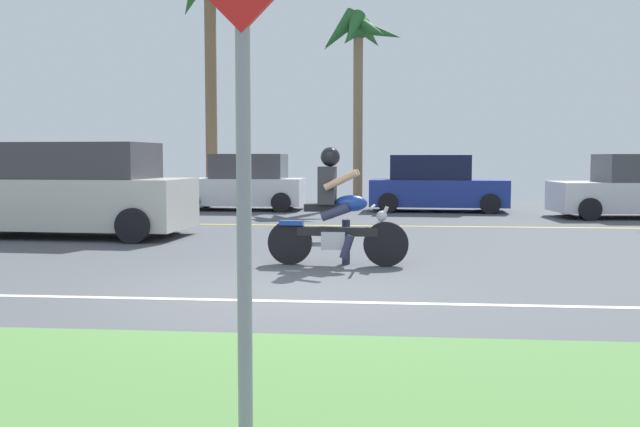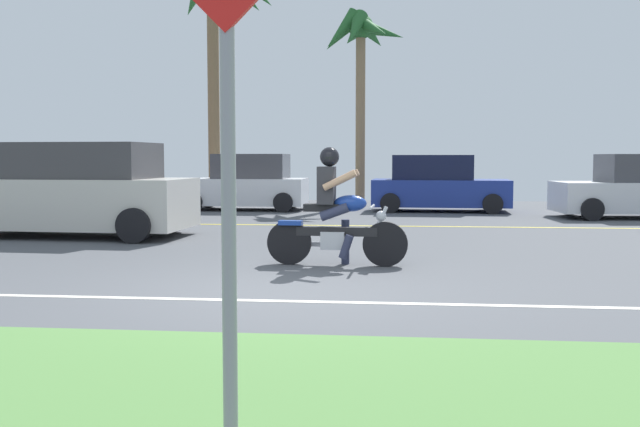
{
  "view_description": "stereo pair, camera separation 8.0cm",
  "coord_description": "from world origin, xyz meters",
  "px_view_note": "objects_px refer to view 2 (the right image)",
  "views": [
    {
      "loc": [
        1.21,
        -8.12,
        1.54
      ],
      "look_at": [
        0.07,
        3.63,
        0.63
      ],
      "focal_mm": 40.63,
      "sensor_mm": 36.0,
      "label": 1
    },
    {
      "loc": [
        1.29,
        -8.11,
        1.54
      ],
      "look_at": [
        0.07,
        3.63,
        0.63
      ],
      "focal_mm": 40.63,
      "sensor_mm": 36.0,
      "label": 2
    }
  ],
  "objects_px": {
    "parked_car_0": "(30,185)",
    "parked_car_1": "(246,184)",
    "suv_nearby": "(74,191)",
    "palm_tree_1": "(360,43)",
    "motorcyclist_distant": "(136,198)",
    "motorcyclist": "(336,216)",
    "parked_car_2": "(438,185)",
    "street_sign": "(228,141)"
  },
  "relations": [
    {
      "from": "motorcyclist_distant",
      "to": "street_sign",
      "type": "bearing_deg",
      "value": -68.44
    },
    {
      "from": "street_sign",
      "to": "motorcyclist",
      "type": "bearing_deg",
      "value": 91.44
    },
    {
      "from": "motorcyclist",
      "to": "parked_car_0",
      "type": "xyz_separation_m",
      "value": [
        -9.98,
        10.27,
        0.01
      ]
    },
    {
      "from": "parked_car_1",
      "to": "parked_car_2",
      "type": "xyz_separation_m",
      "value": [
        5.6,
        -0.01,
        -0.01
      ]
    },
    {
      "from": "parked_car_0",
      "to": "motorcyclist_distant",
      "type": "relative_size",
      "value": 2.79
    },
    {
      "from": "parked_car_0",
      "to": "motorcyclist_distant",
      "type": "height_order",
      "value": "parked_car_0"
    },
    {
      "from": "suv_nearby",
      "to": "street_sign",
      "type": "distance_m",
      "value": 12.15
    },
    {
      "from": "motorcyclist",
      "to": "parked_car_1",
      "type": "distance_m",
      "value": 11.35
    },
    {
      "from": "suv_nearby",
      "to": "palm_tree_1",
      "type": "distance_m",
      "value": 11.42
    },
    {
      "from": "parked_car_0",
      "to": "parked_car_2",
      "type": "relative_size",
      "value": 1.1
    },
    {
      "from": "motorcyclist",
      "to": "parked_car_1",
      "type": "relative_size",
      "value": 0.55
    },
    {
      "from": "suv_nearby",
      "to": "parked_car_0",
      "type": "bearing_deg",
      "value": 123.31
    },
    {
      "from": "parked_car_1",
      "to": "street_sign",
      "type": "relative_size",
      "value": 1.38
    },
    {
      "from": "motorcyclist",
      "to": "motorcyclist_distant",
      "type": "distance_m",
      "value": 8.56
    },
    {
      "from": "parked_car_1",
      "to": "motorcyclist_distant",
      "type": "distance_m",
      "value": 4.52
    },
    {
      "from": "palm_tree_1",
      "to": "parked_car_1",
      "type": "bearing_deg",
      "value": -150.42
    },
    {
      "from": "suv_nearby",
      "to": "palm_tree_1",
      "type": "relative_size",
      "value": 0.76
    },
    {
      "from": "motorcyclist_distant",
      "to": "motorcyclist",
      "type": "bearing_deg",
      "value": -51.06
    },
    {
      "from": "motorcyclist",
      "to": "street_sign",
      "type": "height_order",
      "value": "street_sign"
    },
    {
      "from": "parked_car_2",
      "to": "motorcyclist_distant",
      "type": "height_order",
      "value": "parked_car_2"
    },
    {
      "from": "motorcyclist_distant",
      "to": "street_sign",
      "type": "height_order",
      "value": "street_sign"
    },
    {
      "from": "parked_car_2",
      "to": "motorcyclist",
      "type": "bearing_deg",
      "value": -100.84
    },
    {
      "from": "motorcyclist",
      "to": "motorcyclist_distant",
      "type": "bearing_deg",
      "value": 128.94
    },
    {
      "from": "palm_tree_1",
      "to": "street_sign",
      "type": "relative_size",
      "value": 2.33
    },
    {
      "from": "motorcyclist",
      "to": "palm_tree_1",
      "type": "bearing_deg",
      "value": 91.31
    },
    {
      "from": "street_sign",
      "to": "parked_car_0",
      "type": "bearing_deg",
      "value": 119.86
    },
    {
      "from": "suv_nearby",
      "to": "motorcyclist_distant",
      "type": "relative_size",
      "value": 3.01
    },
    {
      "from": "motorcyclist",
      "to": "motorcyclist_distant",
      "type": "height_order",
      "value": "motorcyclist"
    },
    {
      "from": "parked_car_1",
      "to": "suv_nearby",
      "type": "bearing_deg",
      "value": -104.17
    },
    {
      "from": "suv_nearby",
      "to": "parked_car_1",
      "type": "xyz_separation_m",
      "value": [
        1.88,
        7.45,
        -0.13
      ]
    },
    {
      "from": "suv_nearby",
      "to": "palm_tree_1",
      "type": "height_order",
      "value": "palm_tree_1"
    },
    {
      "from": "palm_tree_1",
      "to": "street_sign",
      "type": "height_order",
      "value": "palm_tree_1"
    },
    {
      "from": "motorcyclist",
      "to": "parked_car_2",
      "type": "relative_size",
      "value": 0.51
    },
    {
      "from": "street_sign",
      "to": "parked_car_1",
      "type": "bearing_deg",
      "value": 101.55
    },
    {
      "from": "motorcyclist",
      "to": "parked_car_0",
      "type": "bearing_deg",
      "value": 134.17
    },
    {
      "from": "parked_car_0",
      "to": "motorcyclist_distant",
      "type": "distance_m",
      "value": 5.85
    },
    {
      "from": "parked_car_2",
      "to": "palm_tree_1",
      "type": "bearing_deg",
      "value": 141.71
    },
    {
      "from": "parked_car_1",
      "to": "motorcyclist_distant",
      "type": "relative_size",
      "value": 2.34
    },
    {
      "from": "suv_nearby",
      "to": "motorcyclist_distant",
      "type": "bearing_deg",
      "value": 89.32
    },
    {
      "from": "parked_car_1",
      "to": "motorcyclist_distant",
      "type": "bearing_deg",
      "value": -114.05
    },
    {
      "from": "parked_car_0",
      "to": "parked_car_1",
      "type": "xyz_separation_m",
      "value": [
        6.44,
        0.51,
        0.04
      ]
    },
    {
      "from": "motorcyclist",
      "to": "parked_car_2",
      "type": "height_order",
      "value": "motorcyclist"
    }
  ]
}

